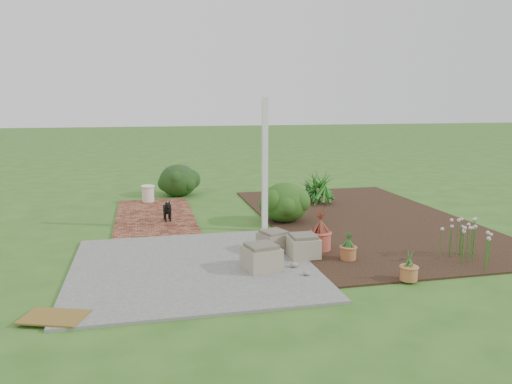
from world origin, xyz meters
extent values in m
plane|color=#305D1D|center=(0.00, 0.00, 0.00)|extent=(80.00, 80.00, 0.00)
cube|color=#5C5C5A|center=(-1.25, -1.75, 0.02)|extent=(3.50, 3.50, 0.04)
cube|color=#5A2A1C|center=(-1.70, 1.75, 0.02)|extent=(1.60, 3.50, 0.04)
cube|color=black|center=(2.50, 0.50, 0.01)|extent=(4.00, 7.00, 0.03)
cube|color=white|center=(0.30, 0.10, 1.25)|extent=(0.10, 0.10, 2.50)
cube|color=gray|center=(-0.29, -2.11, 0.20)|extent=(0.57, 0.57, 0.32)
cube|color=#796F5D|center=(0.11, -1.28, 0.18)|extent=(0.54, 0.54, 0.28)
cube|color=gray|center=(0.48, -1.69, 0.19)|extent=(0.46, 0.46, 0.30)
cube|color=brown|center=(-2.95, -3.21, 0.05)|extent=(0.80, 0.65, 0.02)
cube|color=black|center=(-1.47, 1.21, 0.26)|extent=(0.15, 0.31, 0.14)
cylinder|color=black|center=(-1.51, 1.09, 0.12)|extent=(0.04, 0.04, 0.15)
cylinder|color=black|center=(-1.41, 1.10, 0.12)|extent=(0.04, 0.04, 0.15)
cylinder|color=black|center=(-1.52, 1.32, 0.12)|extent=(0.04, 0.04, 0.15)
cylinder|color=black|center=(-1.42, 1.32, 0.12)|extent=(0.04, 0.04, 0.15)
sphere|color=black|center=(-1.46, 1.02, 0.37)|extent=(0.13, 0.13, 0.13)
cone|color=black|center=(-1.47, 1.37, 0.36)|extent=(0.06, 0.10, 0.11)
cylinder|color=beige|center=(-1.82, 3.24, 0.23)|extent=(0.34, 0.34, 0.38)
ellipsoid|color=#0A3811|center=(0.86, 0.66, 0.43)|extent=(0.96, 0.96, 0.81)
cylinder|color=#AD493A|center=(0.87, -1.37, 0.18)|extent=(0.43, 0.43, 0.29)
cylinder|color=#A56338|center=(1.12, -1.94, 0.13)|extent=(0.30, 0.30, 0.20)
cylinder|color=#B1683C|center=(1.56, -2.98, 0.13)|extent=(0.29, 0.29, 0.20)
ellipsoid|color=black|center=(-1.03, 4.07, 0.42)|extent=(1.17, 1.17, 0.84)
camera|label=1|loc=(-1.90, -8.81, 2.44)|focal=35.00mm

